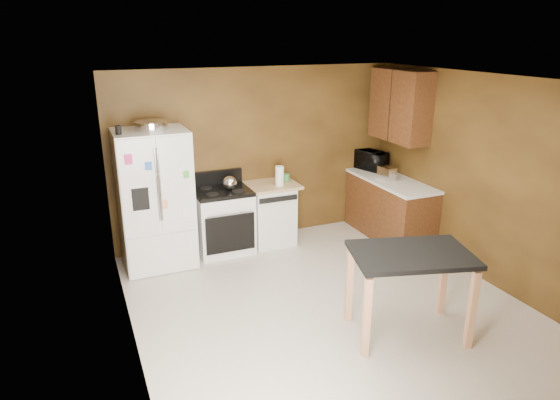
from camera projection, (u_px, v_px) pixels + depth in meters
floor at (328, 306)px, 5.65m from camera, size 4.50×4.50×0.00m
ceiling at (336, 80)px, 4.85m from camera, size 4.50×4.50×0.00m
wall_back at (257, 155)px, 7.22m from camera, size 4.20×0.00×4.20m
wall_front at (494, 303)px, 3.29m from camera, size 4.20×0.00×4.20m
wall_left at (125, 231)px, 4.48m from camera, size 0.00×4.50×4.50m
wall_right at (485, 180)px, 6.03m from camera, size 0.00×4.50×4.50m
roasting_pan at (151, 125)px, 6.16m from camera, size 0.41×0.41×0.10m
pen_cup at (118, 130)px, 5.86m from camera, size 0.07×0.07×0.11m
kettle at (230, 183)px, 6.78m from camera, size 0.19×0.19×0.19m
paper_towel at (280, 176)px, 7.00m from camera, size 0.13×0.13×0.28m
green_canister at (286, 177)px, 7.25m from camera, size 0.09×0.09×0.10m
toaster at (387, 173)px, 7.27m from camera, size 0.19×0.27×0.19m
microwave at (371, 161)px, 7.78m from camera, size 0.46×0.56×0.27m
refrigerator at (155, 199)px, 6.42m from camera, size 0.90×0.80×1.80m
gas_range at (223, 220)px, 6.95m from camera, size 0.76×0.68×1.10m
dishwasher at (270, 213)px, 7.24m from camera, size 0.78×0.63×0.89m
right_cabinets at (393, 178)px, 7.33m from camera, size 0.63×1.58×2.45m
island at (411, 266)px, 4.91m from camera, size 1.32×1.05×0.91m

